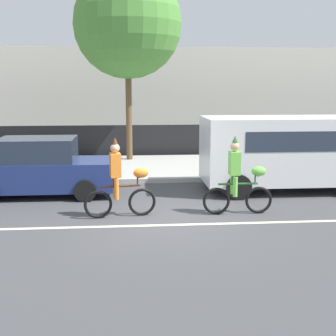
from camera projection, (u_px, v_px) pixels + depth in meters
ground_plane at (162, 219)px, 11.00m from camera, size 80.00×80.00×0.00m
road_centre_line at (164, 225)px, 10.51m from camera, size 36.00×0.14×0.01m
sidewalk_curb at (149, 167)px, 17.36m from camera, size 60.00×5.00×0.15m
fence_line at (146, 141)px, 20.09m from camera, size 40.00×0.08×1.40m
building_backdrop at (165, 94)px, 28.33m from camera, size 28.00×8.00×5.03m
parade_cyclist_orange at (121, 182)px, 11.03m from camera, size 1.71×0.52×1.92m
parade_cyclist_lime at (239, 180)px, 11.29m from camera, size 1.72×0.50×1.92m
parked_van_white at (291, 148)px, 13.75m from camera, size 5.00×2.22×2.18m
parked_car_navy at (41, 168)px, 13.23m from camera, size 4.10×1.92×1.64m
street_tree_near_lamp at (128, 24)px, 17.85m from camera, size 4.17×4.17×7.33m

